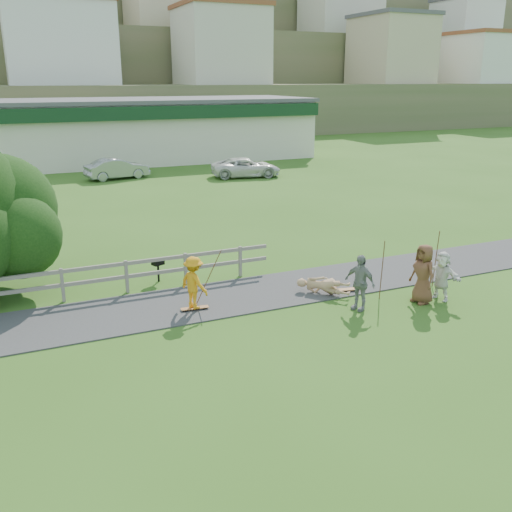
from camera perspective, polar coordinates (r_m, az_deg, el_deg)
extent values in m
plane|color=#315A19|center=(16.74, -3.65, -6.37)|extent=(260.00, 260.00, 0.00)
cube|color=#323234|center=(18.04, -5.30, -4.54)|extent=(34.00, 3.00, 0.04)
cube|color=#635D57|center=(18.81, -18.78, -2.78)|extent=(0.10, 0.10, 1.10)
cube|color=#635D57|center=(19.04, -12.81, -2.03)|extent=(0.10, 0.10, 1.10)
cube|color=#635D57|center=(19.48, -7.05, -1.27)|extent=(0.10, 0.10, 1.10)
cube|color=#635D57|center=(20.10, -1.59, -0.55)|extent=(0.10, 0.10, 1.10)
cube|color=#635D57|center=(18.64, -20.44, -1.67)|extent=(15.00, 0.08, 0.12)
cube|color=#635D57|center=(18.78, -20.30, -2.97)|extent=(15.00, 0.08, 0.12)
cube|color=beige|center=(50.46, -13.48, 11.97)|extent=(32.00, 10.00, 4.80)
cube|color=#13341B|center=(45.24, -12.37, 13.76)|extent=(32.00, 0.60, 1.00)
cube|color=#515156|center=(50.31, -13.69, 14.85)|extent=(32.50, 10.50, 0.30)
cube|color=#4E5B35|center=(69.72, -20.02, 13.28)|extent=(220.00, 14.00, 6.00)
cube|color=beige|center=(69.68, -20.60, 18.59)|extent=(10.00, 9.00, 7.00)
cube|color=#515156|center=(69.92, -20.95, 21.65)|extent=(10.40, 9.40, 0.50)
cube|color=#4E5B35|center=(82.59, -21.03, 16.10)|extent=(220.00, 14.00, 13.00)
cube|color=#4E5B35|center=(95.64, -21.82, 18.45)|extent=(220.00, 14.00, 21.00)
cube|color=#4E5B35|center=(108.86, -22.46, 20.49)|extent=(220.00, 14.00, 30.00)
cube|color=#4E5B35|center=(123.25, -23.02, 22.26)|extent=(220.00, 14.00, 40.00)
imported|color=orange|center=(17.12, -6.22, -2.98)|extent=(0.98, 1.19, 1.61)
imported|color=tan|center=(18.57, 6.73, -2.97)|extent=(1.55, 1.48, 0.63)
imported|color=gray|center=(17.40, 10.33, -2.62)|extent=(0.79, 1.10, 1.74)
imported|color=brown|center=(18.37, 16.37, -1.73)|extent=(0.64, 0.95, 1.88)
imported|color=white|center=(18.85, 18.07, -1.89)|extent=(0.88, 1.54, 1.58)
imported|color=#939399|center=(41.26, -13.72, 8.48)|extent=(4.54, 2.26, 1.43)
imported|color=silver|center=(40.93, -1.02, 8.85)|extent=(5.22, 3.14, 1.36)
sphere|color=#B30F14|center=(19.21, 7.73, -2.93)|extent=(0.24, 0.24, 0.24)
cylinder|color=brown|center=(17.61, -4.77, -1.86)|extent=(0.03, 0.03, 1.90)
cylinder|color=brown|center=(18.35, 12.49, -1.39)|extent=(0.03, 0.03, 1.92)
cylinder|color=brown|center=(19.85, 17.54, -0.33)|extent=(0.03, 0.03, 1.94)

